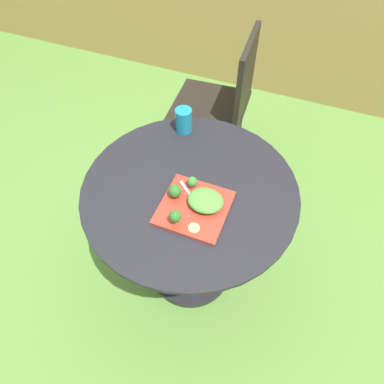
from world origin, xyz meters
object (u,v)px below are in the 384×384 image
object	(u,v)px
salad_plate	(194,208)
fork	(193,198)
drinking_glass	(184,122)
patio_chair	(225,97)

from	to	relation	value
salad_plate	fork	xyz separation A→B (m)	(-0.02, 0.04, 0.01)
salad_plate	drinking_glass	bearing A→B (deg)	117.45
drinking_glass	fork	xyz separation A→B (m)	(0.19, -0.36, -0.03)
patio_chair	salad_plate	world-z (taller)	patio_chair
patio_chair	salad_plate	size ratio (longest dim) A/B	3.54
patio_chair	salad_plate	bearing A→B (deg)	-79.40
salad_plate	drinking_glass	distance (m)	0.45
drinking_glass	fork	size ratio (longest dim) A/B	0.88
salad_plate	fork	bearing A→B (deg)	120.31
fork	drinking_glass	bearing A→B (deg)	117.17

